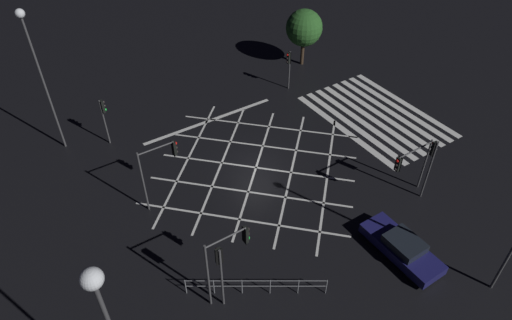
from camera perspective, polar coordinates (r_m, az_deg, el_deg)
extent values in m
plane|color=black|center=(29.73, 0.00, -0.95)|extent=(200.00, 200.00, 0.00)
cube|color=silver|center=(33.56, 10.91, 3.73)|extent=(10.42, 0.50, 0.01)
cube|color=silver|center=(34.10, 12.04, 4.21)|extent=(10.42, 0.50, 0.01)
cube|color=silver|center=(34.65, 13.13, 4.67)|extent=(10.42, 0.50, 0.01)
cube|color=silver|center=(35.22, 14.19, 5.12)|extent=(10.42, 0.50, 0.01)
cube|color=silver|center=(35.80, 15.22, 5.54)|extent=(10.42, 0.50, 0.01)
cube|color=silver|center=(36.40, 16.21, 5.96)|extent=(10.42, 0.50, 0.01)
cube|color=silver|center=(37.00, 17.17, 6.35)|extent=(10.42, 0.50, 0.01)
cube|color=silver|center=(37.62, 18.11, 6.74)|extent=(10.42, 0.50, 0.01)
cube|color=silver|center=(33.28, 1.64, 4.20)|extent=(9.10, 9.10, 0.01)
cube|color=silver|center=(29.37, 8.88, -2.16)|extent=(9.10, 9.10, 0.01)
cube|color=silver|center=(31.47, 0.87, 1.77)|extent=(9.10, 9.10, 0.01)
cube|color=silver|center=(29.46, 4.41, -1.55)|extent=(9.10, 9.10, 0.01)
cube|color=silver|center=(29.73, 0.00, -0.95)|extent=(9.10, 9.10, 0.01)
cube|color=silver|center=(29.73, 0.00, -0.95)|extent=(9.10, 9.10, 0.01)
cube|color=silver|center=(28.07, -0.97, -4.00)|extent=(9.10, 9.10, 0.01)
cube|color=silver|center=(30.17, -4.31, -0.35)|extent=(9.10, 9.10, 0.01)
cube|color=silver|center=(26.51, -2.07, -7.42)|extent=(9.10, 9.10, 0.01)
cube|color=silver|center=(30.79, -8.46, 0.23)|extent=(9.10, 9.10, 0.01)
cube|color=silver|center=(34.04, -5.82, 4.91)|extent=(0.30, 10.42, 0.01)
cylinder|color=#424244|center=(28.21, 20.77, -1.26)|extent=(0.11, 0.11, 4.14)
cube|color=black|center=(27.32, 21.32, 1.37)|extent=(0.16, 0.28, 0.90)
sphere|color=red|center=(27.19, 21.29, 1.98)|extent=(0.18, 0.18, 0.18)
sphere|color=black|center=(27.37, 21.15, 1.49)|extent=(0.18, 0.18, 0.18)
sphere|color=black|center=(27.54, 21.00, 1.00)|extent=(0.18, 0.18, 0.18)
cube|color=black|center=(27.28, 21.46, 1.27)|extent=(0.02, 0.36, 0.98)
cylinder|color=#424244|center=(36.97, 4.18, 11.10)|extent=(0.11, 0.11, 3.26)
cube|color=black|center=(36.36, 4.09, 12.60)|extent=(0.28, 0.16, 0.90)
sphere|color=red|center=(36.16, 3.97, 12.98)|extent=(0.18, 0.18, 0.18)
sphere|color=black|center=(36.30, 3.94, 12.56)|extent=(0.18, 0.18, 0.18)
sphere|color=black|center=(36.44, 3.92, 12.14)|extent=(0.18, 0.18, 0.18)
cube|color=black|center=(36.41, 4.21, 12.63)|extent=(0.36, 0.02, 0.98)
cylinder|color=#424244|center=(21.48, -6.02, -14.28)|extent=(0.11, 0.11, 4.35)
cylinder|color=#424244|center=(20.15, -3.82, -9.68)|extent=(0.09, 2.06, 0.09)
cube|color=black|center=(20.82, -1.29, -9.31)|extent=(0.28, 0.16, 0.90)
sphere|color=black|center=(20.63, -1.03, -8.64)|extent=(0.18, 0.18, 0.18)
sphere|color=black|center=(20.85, -1.02, -9.18)|extent=(0.18, 0.18, 0.18)
sphere|color=green|center=(21.08, -1.01, -9.71)|extent=(0.18, 0.18, 0.18)
cube|color=black|center=(20.79, -1.50, -9.41)|extent=(0.36, 0.02, 0.98)
cylinder|color=#424244|center=(32.34, -18.38, 4.48)|extent=(0.11, 0.11, 3.48)
cube|color=black|center=(31.70, -18.61, 6.38)|extent=(0.28, 0.16, 0.90)
sphere|color=black|center=(31.56, -18.54, 6.89)|extent=(0.18, 0.18, 0.18)
sphere|color=black|center=(31.71, -18.42, 6.44)|extent=(0.18, 0.18, 0.18)
sphere|color=green|center=(31.87, -18.31, 6.00)|extent=(0.18, 0.18, 0.18)
cube|color=black|center=(31.68, -18.76, 6.32)|extent=(0.36, 0.02, 0.98)
cylinder|color=#424244|center=(26.30, -13.90, -2.75)|extent=(0.11, 0.11, 4.29)
cylinder|color=#424244|center=(25.25, -12.43, 1.42)|extent=(0.09, 2.10, 0.09)
cube|color=black|center=(25.79, -10.18, 1.46)|extent=(0.28, 0.16, 0.90)
sphere|color=red|center=(25.64, -10.03, 2.06)|extent=(0.18, 0.18, 0.18)
sphere|color=black|center=(25.83, -9.96, 1.54)|extent=(0.18, 0.18, 0.18)
sphere|color=black|center=(26.01, -9.88, 1.03)|extent=(0.18, 0.18, 0.18)
cube|color=black|center=(25.77, -10.36, 1.39)|extent=(0.36, 0.02, 0.98)
cylinder|color=#424244|center=(21.54, -4.31, -14.56)|extent=(0.11, 0.11, 4.05)
cube|color=black|center=(20.39, -4.71, -11.83)|extent=(0.16, 0.28, 0.90)
sphere|color=red|center=(20.22, -4.92, -11.10)|extent=(0.18, 0.18, 0.18)
sphere|color=black|center=(20.46, -4.87, -11.62)|extent=(0.18, 0.18, 0.18)
sphere|color=black|center=(20.69, -4.82, -12.13)|extent=(0.18, 0.18, 0.18)
cube|color=black|center=(20.34, -4.59, -12.00)|extent=(0.02, 0.36, 0.98)
cylinder|color=#424244|center=(28.96, 20.31, -0.51)|extent=(0.11, 0.11, 3.68)
cylinder|color=#424244|center=(27.06, 19.35, 1.21)|extent=(0.09, 2.61, 0.09)
cube|color=black|center=(26.47, 17.30, -0.51)|extent=(0.28, 0.16, 0.90)
sphere|color=red|center=(26.21, 17.26, -0.10)|extent=(0.18, 0.18, 0.18)
sphere|color=black|center=(26.40, 17.13, -0.59)|extent=(0.18, 0.18, 0.18)
sphere|color=black|center=(26.59, 17.01, -1.08)|extent=(0.18, 0.18, 0.18)
cube|color=black|center=(26.53, 17.43, -0.44)|extent=(0.36, 0.02, 0.98)
cylinder|color=#424244|center=(31.65, -24.81, 8.17)|extent=(0.14, 0.14, 9.28)
sphere|color=white|center=(29.68, -27.42, 15.96)|extent=(0.54, 0.54, 0.54)
sphere|color=white|center=(12.92, -19.83, -13.81)|extent=(0.64, 0.64, 0.64)
cylinder|color=#38281C|center=(40.97, 5.81, 13.24)|extent=(0.31, 0.31, 2.20)
sphere|color=#285B23|center=(40.00, 6.03, 16.12)|extent=(3.09, 3.09, 3.09)
cube|color=#191951|center=(25.71, 17.68, -10.45)|extent=(4.59, 1.75, 0.55)
cube|color=black|center=(25.30, 18.10, -9.88)|extent=(1.93, 1.54, 0.46)
sphere|color=white|center=(26.30, 13.32, -8.05)|extent=(0.16, 0.16, 0.16)
sphere|color=white|center=(26.90, 14.99, -7.05)|extent=(0.16, 0.16, 0.16)
cylinder|color=black|center=(25.92, 14.20, -9.49)|extent=(0.62, 0.20, 0.62)
cylinder|color=black|center=(26.77, 16.51, -8.04)|extent=(0.62, 0.20, 0.62)
cylinder|color=black|center=(24.95, 18.82, -13.48)|extent=(0.62, 0.20, 0.62)
cylinder|color=black|center=(25.83, 21.07, -11.80)|extent=(0.62, 0.20, 0.62)
cylinder|color=gray|center=(23.30, -8.78, -15.39)|extent=(0.05, 0.05, 1.05)
cylinder|color=gray|center=(23.14, -5.30, -15.50)|extent=(0.05, 0.05, 1.05)
cylinder|color=gray|center=(23.06, -1.77, -15.56)|extent=(0.05, 0.05, 1.05)
cylinder|color=gray|center=(23.06, 1.77, -15.56)|extent=(0.05, 0.05, 1.05)
cylinder|color=gray|center=(23.14, 5.30, -15.50)|extent=(0.05, 0.05, 1.05)
cylinder|color=gray|center=(23.30, 8.78, -15.39)|extent=(0.05, 0.05, 1.05)
cylinder|color=gray|center=(22.65, 0.00, -14.87)|extent=(3.78, 5.76, 0.04)
cylinder|color=gray|center=(23.00, 0.00, -15.49)|extent=(3.78, 5.76, 0.04)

